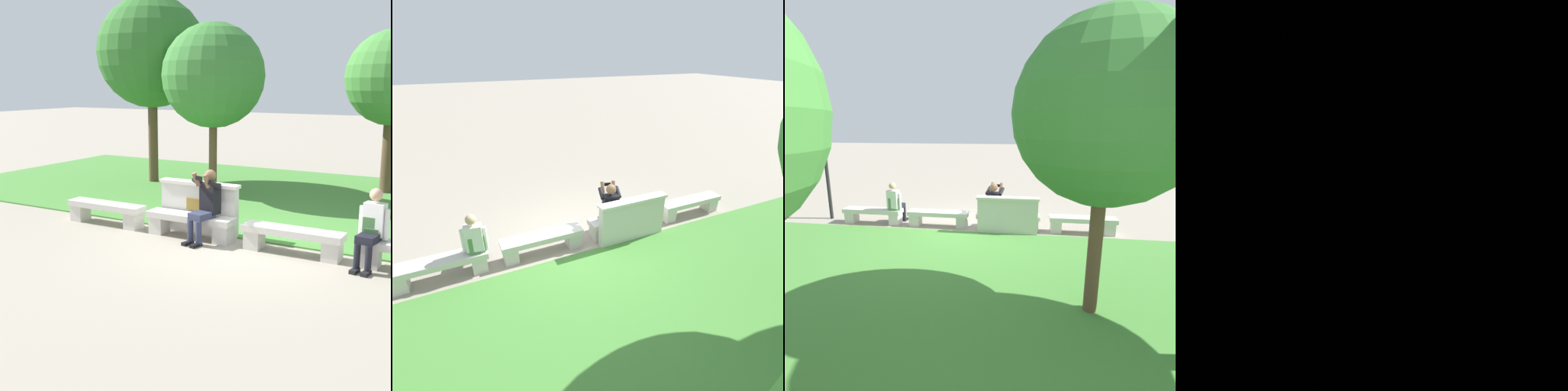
# 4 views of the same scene
# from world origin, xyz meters

# --- Properties ---
(ground_plane) EXTENTS (80.00, 80.00, 0.00)m
(ground_plane) POSITION_xyz_m (0.00, 0.00, 0.00)
(ground_plane) COLOR gray
(bench_main) EXTENTS (1.74, 0.40, 0.45)m
(bench_main) POSITION_xyz_m (-2.99, 0.00, 0.29)
(bench_main) COLOR beige
(bench_main) RESTS_ON ground
(bench_near) EXTENTS (1.74, 0.40, 0.45)m
(bench_near) POSITION_xyz_m (-1.00, 0.00, 0.29)
(bench_near) COLOR beige
(bench_near) RESTS_ON ground
(bench_mid) EXTENTS (1.74, 0.40, 0.45)m
(bench_mid) POSITION_xyz_m (1.00, 0.00, 0.29)
(bench_mid) COLOR beige
(bench_mid) RESTS_ON ground
(bench_far) EXTENTS (1.74, 0.40, 0.45)m
(bench_far) POSITION_xyz_m (2.99, 0.00, 0.29)
(bench_far) COLOR beige
(bench_far) RESTS_ON ground
(backrest_wall_with_plaque) EXTENTS (1.65, 0.24, 1.01)m
(backrest_wall_with_plaque) POSITION_xyz_m (-1.00, 0.34, 0.52)
(backrest_wall_with_plaque) COLOR beige
(backrest_wall_with_plaque) RESTS_ON ground
(person_photographer) EXTENTS (0.53, 0.77, 1.32)m
(person_photographer) POSITION_xyz_m (-0.62, -0.08, 0.74)
(person_photographer) COLOR black
(person_photographer) RESTS_ON ground
(person_distant) EXTENTS (0.48, 0.71, 1.26)m
(person_distant) POSITION_xyz_m (2.30, -0.07, 0.67)
(person_distant) COLOR black
(person_distant) RESTS_ON ground
(backpack) EXTENTS (0.28, 0.24, 0.43)m
(backpack) POSITION_xyz_m (2.30, 0.02, 0.63)
(backpack) COLOR #4C7F47
(backpack) RESTS_ON bench_far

